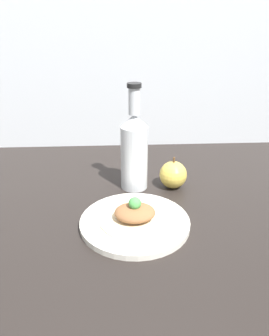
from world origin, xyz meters
The scene contains 6 objects.
ground_plane centered at (0.00, 0.00, -2.00)cm, with size 180.00×110.00×4.00cm, color black.
wall_backsplash centered at (0.00, 53.50, 40.00)cm, with size 180.00×3.00×80.00cm.
plate centered at (-1.50, -4.61, 0.95)cm, with size 27.29×27.29×1.80cm.
plated_food centered at (-1.50, -4.61, 3.24)cm, with size 17.80×17.80×6.29cm.
cider_bottle centered at (-0.55, 15.84, 12.31)cm, with size 7.97×7.97×31.24cm.
apple centered at (11.16, 14.97, 4.13)cm, with size 8.25×8.25×9.83cm.
Camera 1 is at (-5.33, -72.89, 46.97)cm, focal length 35.00 mm.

